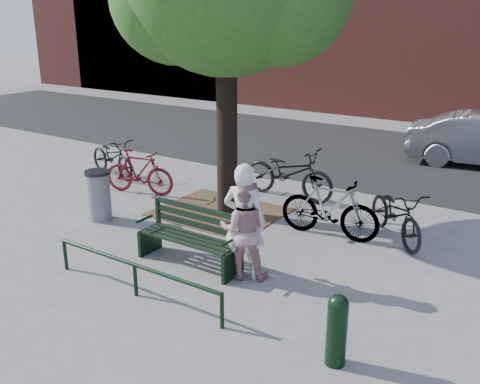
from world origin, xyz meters
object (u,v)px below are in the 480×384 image
Objects in this scene: person_left at (244,222)px; park_bench at (192,235)px; bicycle_c at (289,173)px; person_right at (244,230)px; bollard at (337,327)px; litter_bin at (99,195)px.

park_bench is at bearing -7.52° from person_left.
bicycle_c is at bearing -82.79° from person_left.
bicycle_c is (-1.26, 3.65, -0.20)m from person_right.
person_left is 0.13m from person_right.
person_right reaches higher than bollard.
litter_bin reaches higher than park_bench.
person_left is at bearing 149.05° from bollard.
bollard is 5.94m from litter_bin.
park_bench is 0.99m from person_right.
bollard is (2.05, -1.23, -0.42)m from person_left.
bicycle_c is (2.39, 3.20, 0.06)m from litter_bin.
person_right reaches higher than bicycle_c.
park_bench reaches higher than bollard.
person_left reaches higher than bollard.
bicycle_c is at bearing 94.74° from park_bench.
bicycle_c is at bearing 53.27° from litter_bin.
bollard is at bearing 137.25° from person_left.
bicycle_c is at bearing 124.10° from bollard.
litter_bin reaches higher than bollard.
person_left is at bearing -7.03° from litter_bin.
bollard is 0.89× the size of litter_bin.
person_left is 1.17× the size of person_right.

